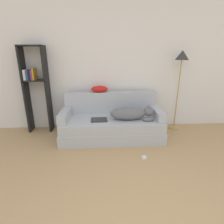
{
  "coord_description": "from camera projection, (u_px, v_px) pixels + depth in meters",
  "views": [
    {
      "loc": [
        -0.34,
        -0.77,
        1.53
      ],
      "look_at": [
        -0.16,
        2.22,
        0.54
      ],
      "focal_mm": 28.0,
      "sensor_mm": 36.0,
      "label": 1
    }
  ],
  "objects": [
    {
      "name": "bookshelf",
      "position": [
        35.0,
        85.0,
        3.43
      ],
      "size": [
        0.46,
        0.26,
        1.7
      ],
      "color": "black",
      "rests_on": "ground_plane"
    },
    {
      "name": "dog",
      "position": [
        131.0,
        113.0,
        3.19
      ],
      "size": [
        0.8,
        0.29,
        0.26
      ],
      "color": "slate",
      "rests_on": "couch"
    },
    {
      "name": "wall_back",
      "position": [
        118.0,
        64.0,
        3.57
      ],
      "size": [
        8.13,
        0.06,
        2.7
      ],
      "color": "white",
      "rests_on": "ground_plane"
    },
    {
      "name": "floor_lamp",
      "position": [
        181.0,
        64.0,
        3.4
      ],
      "size": [
        0.26,
        0.26,
        1.61
      ],
      "color": "tan",
      "rests_on": "ground_plane"
    },
    {
      "name": "couch_arm_right",
      "position": [
        157.0,
        113.0,
        3.32
      ],
      "size": [
        0.15,
        0.67,
        0.16
      ],
      "color": "#B2B7BC",
      "rests_on": "couch"
    },
    {
      "name": "laptop",
      "position": [
        99.0,
        120.0,
        3.18
      ],
      "size": [
        0.3,
        0.24,
        0.02
      ],
      "rotation": [
        0.0,
        0.0,
        0.03
      ],
      "color": "#2D2D30",
      "rests_on": "couch"
    },
    {
      "name": "throw_pillow",
      "position": [
        100.0,
        89.0,
        3.49
      ],
      "size": [
        0.34,
        0.22,
        0.12
      ],
      "color": "red",
      "rests_on": "couch_backrest"
    },
    {
      "name": "couch_arm_left",
      "position": [
        65.0,
        115.0,
        3.22
      ],
      "size": [
        0.15,
        0.67,
        0.16
      ],
      "color": "#B2B7BC",
      "rests_on": "couch"
    },
    {
      "name": "power_adapter",
      "position": [
        144.0,
        157.0,
        2.7
      ],
      "size": [
        0.07,
        0.07,
        0.03
      ],
      "color": "white",
      "rests_on": "ground_plane"
    },
    {
      "name": "couch",
      "position": [
        112.0,
        128.0,
        3.36
      ],
      "size": [
        1.89,
        0.86,
        0.39
      ],
      "color": "#B2B7BC",
      "rests_on": "ground_plane"
    },
    {
      "name": "couch_backrest",
      "position": [
        111.0,
        102.0,
        3.57
      ],
      "size": [
        1.85,
        0.15,
        0.42
      ],
      "color": "#B2B7BC",
      "rests_on": "couch"
    }
  ]
}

